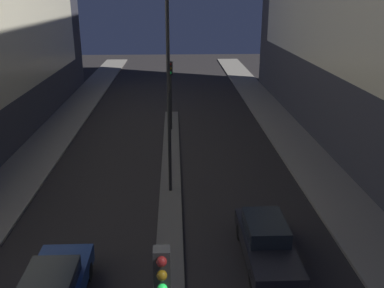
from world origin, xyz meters
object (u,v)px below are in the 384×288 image
traffic_light_mid (171,80)px  street_lamp (168,45)px  car_left_lane (54,287)px  car_right_lane (266,242)px

traffic_light_mid → street_lamp: street_lamp is taller
street_lamp → car_left_lane: bearing=-113.9°
car_left_lane → car_right_lane: (7.13, 2.25, 0.01)m
car_right_lane → traffic_light_mid: bearing=102.7°
traffic_light_mid → street_lamp: 10.65m
street_lamp → traffic_light_mid: bearing=90.0°
traffic_light_mid → street_lamp: (0.00, -10.05, 3.52)m
traffic_light_mid → car_left_lane: size_ratio=1.20×
street_lamp → car_right_lane: bearing=-58.5°
street_lamp → car_left_lane: size_ratio=2.41×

